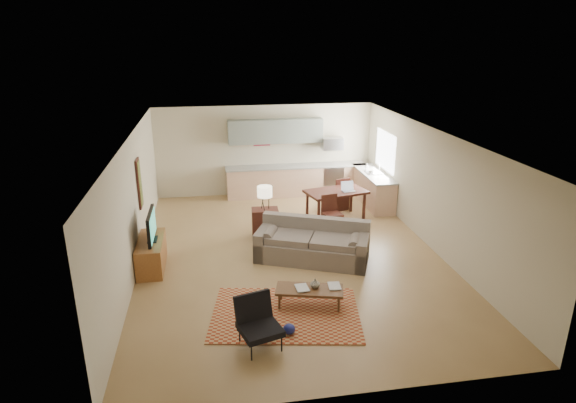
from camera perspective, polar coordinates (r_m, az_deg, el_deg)
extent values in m
plane|color=#977447|center=(10.80, 0.26, -6.29)|extent=(9.00, 9.00, 0.00)
plane|color=white|center=(9.95, 0.29, 7.90)|extent=(9.00, 9.00, 0.00)
plane|color=beige|center=(14.59, -2.73, 6.09)|extent=(6.50, 0.00, 6.50)
plane|color=beige|center=(6.30, 7.37, -12.51)|extent=(6.50, 0.00, 6.50)
plane|color=beige|center=(10.29, -17.87, -0.46)|extent=(0.00, 9.00, 9.00)
plane|color=beige|center=(11.28, 16.77, 1.36)|extent=(0.00, 9.00, 9.00)
cube|color=#A5A8AD|center=(14.87, 5.16, 2.71)|extent=(0.62, 0.62, 0.90)
cube|color=#A5A8AD|center=(14.62, 5.26, 6.87)|extent=(0.62, 0.40, 0.35)
cube|color=slate|center=(14.33, -1.48, 8.33)|extent=(2.80, 0.34, 0.70)
cube|color=white|center=(13.87, 11.46, 5.90)|extent=(0.02, 1.40, 1.05)
cube|color=maroon|center=(8.66, -0.28, -13.17)|extent=(2.83, 2.18, 0.02)
imported|color=maroon|center=(8.68, 0.95, -10.30)|extent=(0.25, 0.32, 0.03)
imported|color=navy|center=(8.79, 4.80, -9.98)|extent=(0.27, 0.34, 0.02)
imported|color=black|center=(8.72, 3.22, -9.65)|extent=(0.17, 0.17, 0.18)
imported|color=beige|center=(14.16, 9.35, 4.06)|extent=(0.10, 0.10, 0.19)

